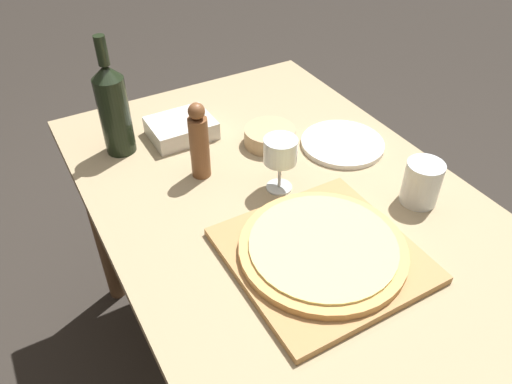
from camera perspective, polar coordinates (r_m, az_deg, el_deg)
name	(u,v)px	position (r m, az deg, el deg)	size (l,w,h in m)	color
ground_plane	(279,372)	(1.77, 2.70, -19.88)	(12.00, 12.00, 0.00)	#2D2823
dining_table	(287,233)	(1.26, 3.59, -4.68)	(0.85, 1.31, 0.75)	#9E8966
cutting_board	(322,255)	(1.06, 7.55, -7.12)	(0.37, 0.37, 0.02)	#A87A47
pizza	(323,248)	(1.04, 7.64, -6.34)	(0.35, 0.35, 0.02)	tan
wine_bottle	(113,108)	(1.34, -15.98, 9.22)	(0.08, 0.08, 0.32)	black
pepper_mill	(199,142)	(1.22, -6.52, 5.65)	(0.05, 0.05, 0.20)	brown
wine_glass	(280,153)	(1.16, 2.80, 4.51)	(0.08, 0.08, 0.14)	silver
small_bowl	(270,136)	(1.37, 1.58, 6.39)	(0.14, 0.14, 0.05)	tan
drinking_tumbler	(422,183)	(1.22, 18.42, 1.00)	(0.09, 0.09, 0.11)	silver
dinner_plate	(342,144)	(1.39, 9.85, 5.47)	(0.23, 0.23, 0.01)	silver
food_container	(181,128)	(1.42, -8.53, 7.23)	(0.17, 0.14, 0.05)	beige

